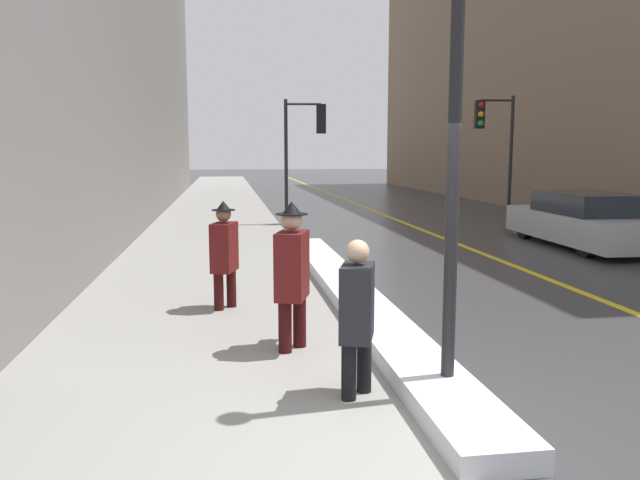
# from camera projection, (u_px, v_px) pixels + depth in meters

# --- Properties ---
(ground_plane) EXTENTS (160.00, 160.00, 0.00)m
(ground_plane) POSITION_uv_depth(u_px,v_px,m) (447.00, 442.00, 4.88)
(ground_plane) COLOR #38383A
(sidewalk_slab) EXTENTS (4.00, 80.00, 0.01)m
(sidewalk_slab) POSITION_uv_depth(u_px,v_px,m) (216.00, 226.00, 19.27)
(sidewalk_slab) COLOR gray
(sidewalk_slab) RESTS_ON ground
(road_centre_stripe) EXTENTS (0.16, 80.00, 0.00)m
(road_centre_stripe) POSITION_uv_depth(u_px,v_px,m) (403.00, 222.00, 20.16)
(road_centre_stripe) COLOR gold
(road_centre_stripe) RESTS_ON ground
(snow_bank_curb) EXTENTS (0.69, 10.86, 0.21)m
(snow_bank_curb) POSITION_uv_depth(u_px,v_px,m) (351.00, 293.00, 9.60)
(snow_bank_curb) COLOR silver
(snow_bank_curb) RESTS_ON ground
(building_facade_right) EXTENTS (6.00, 36.00, 14.93)m
(building_facade_right) POSITION_uv_depth(u_px,v_px,m) (560.00, 32.00, 27.31)
(building_facade_right) COLOR #846B56
(building_facade_right) RESTS_ON ground
(lamp_post) EXTENTS (0.28, 0.28, 4.36)m
(lamp_post) POSITION_uv_depth(u_px,v_px,m) (455.00, 106.00, 5.42)
(lamp_post) COLOR black
(lamp_post) RESTS_ON ground
(traffic_light_near) EXTENTS (1.31, 0.33, 3.88)m
(traffic_light_near) POSITION_uv_depth(u_px,v_px,m) (307.00, 134.00, 19.43)
(traffic_light_near) COLOR black
(traffic_light_near) RESTS_ON ground
(traffic_light_far) EXTENTS (1.31, 0.32, 4.06)m
(traffic_light_far) POSITION_uv_depth(u_px,v_px,m) (492.00, 131.00, 20.23)
(traffic_light_far) COLOR black
(traffic_light_far) RESTS_ON ground
(pedestrian_trailing) EXTENTS (0.41, 0.54, 1.47)m
(pedestrian_trailing) POSITION_uv_depth(u_px,v_px,m) (357.00, 311.00, 5.67)
(pedestrian_trailing) COLOR black
(pedestrian_trailing) RESTS_ON ground
(pedestrian_in_glasses) EXTENTS (0.45, 0.76, 1.71)m
(pedestrian_in_glasses) POSITION_uv_depth(u_px,v_px,m) (292.00, 270.00, 7.02)
(pedestrian_in_glasses) COLOR #340C0C
(pedestrian_in_glasses) RESTS_ON ground
(pedestrian_in_fedora) EXTENTS (0.42, 0.55, 1.57)m
(pedestrian_in_fedora) POSITION_uv_depth(u_px,v_px,m) (224.00, 251.00, 8.89)
(pedestrian_in_fedora) COLOR #340C0C
(pedestrian_in_fedora) RESTS_ON ground
(parked_car_silver) EXTENTS (1.94, 4.95, 1.30)m
(parked_car_silver) POSITION_uv_depth(u_px,v_px,m) (585.00, 221.00, 14.94)
(parked_car_silver) COLOR #B2B2B7
(parked_car_silver) RESTS_ON ground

